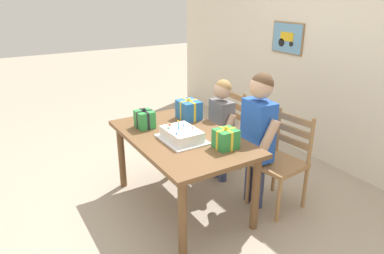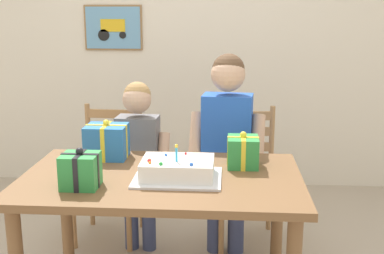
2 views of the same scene
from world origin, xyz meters
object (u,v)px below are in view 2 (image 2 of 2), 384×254
gift_box_corner_small (80,171)px  chair_left (109,172)px  child_younger (138,150)px  dining_table (162,193)px  chair_right (247,175)px  gift_box_red_large (243,152)px  gift_box_beside_cake (107,141)px  child_older (227,135)px  birthday_cake (178,170)px

gift_box_corner_small → chair_left: size_ratio=0.22×
gift_box_corner_small → child_younger: bearing=80.9°
dining_table → chair_right: (0.48, 0.82, -0.17)m
chair_right → gift_box_red_large: bearing=-94.7°
dining_table → gift_box_red_large: (0.42, 0.19, 0.18)m
dining_table → child_younger: bearing=110.6°
gift_box_beside_cake → child_younger: (0.12, 0.33, -0.15)m
gift_box_beside_cake → gift_box_corner_small: 0.49m
dining_table → gift_box_red_large: gift_box_red_large is taller
dining_table → chair_right: chair_right is taller
dining_table → chair_left: bearing=120.2°
chair_left → child_older: (0.81, -0.20, 0.33)m
child_younger → chair_left: bearing=140.7°
birthday_cake → child_younger: size_ratio=0.39×
gift_box_red_large → chair_left: (-0.90, 0.63, -0.35)m
chair_left → child_younger: 0.39m
gift_box_beside_cake → chair_left: bearing=103.2°
child_older → child_younger: 0.58m
gift_box_beside_cake → chair_right: (0.83, 0.53, -0.37)m
gift_box_beside_cake → child_younger: size_ratio=0.21×
gift_box_red_large → gift_box_beside_cake: bearing=172.3°
chair_left → child_younger: size_ratio=0.81×
gift_box_red_large → chair_right: bearing=85.3°
gift_box_corner_small → child_older: bearing=49.3°
gift_box_red_large → gift_box_beside_cake: (-0.78, 0.10, 0.01)m
gift_box_corner_small → chair_right: (0.84, 1.01, -0.35)m
dining_table → chair_right: size_ratio=1.57×
dining_table → gift_box_beside_cake: (-0.35, 0.29, 0.19)m
gift_box_corner_small → child_older: child_older is taller
gift_box_corner_small → chair_right: 1.36m
gift_box_beside_cake → gift_box_corner_small: size_ratio=1.18×
birthday_cake → gift_box_red_large: gift_box_red_large is taller
birthday_cake → child_older: bearing=69.6°
gift_box_red_large → chair_right: (0.05, 0.63, -0.35)m
birthday_cake → gift_box_corner_small: 0.48m
chair_left → birthday_cake: bearing=-56.8°
chair_left → dining_table: bearing=-59.8°
birthday_cake → chair_left: (-0.57, 0.86, -0.32)m
gift_box_corner_small → chair_right: gift_box_corner_small is taller
gift_box_red_large → chair_left: bearing=145.0°
gift_box_corner_small → child_older: size_ratio=0.15×
gift_box_beside_cake → chair_left: gift_box_beside_cake is taller
birthday_cake → gift_box_corner_small: size_ratio=2.19×
birthday_cake → chair_right: birthday_cake is taller
gift_box_corner_small → chair_left: (-0.11, 1.01, -0.35)m
birthday_cake → child_younger: bearing=115.9°
gift_box_corner_small → child_younger: 0.84m
chair_right → child_older: bearing=-124.8°
dining_table → child_older: bearing=61.5°
child_older → gift_box_corner_small: bearing=-130.7°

